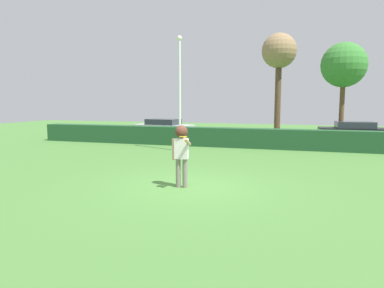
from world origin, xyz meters
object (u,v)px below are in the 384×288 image
(parked_car_silver, at_px, (163,127))
(parked_car_black, at_px, (354,131))
(birch_tree, at_px, (279,54))
(frisbee, at_px, (183,137))
(lamppost, at_px, (180,88))
(person, at_px, (181,147))
(oak_tree, at_px, (344,66))

(parked_car_silver, height_order, parked_car_black, same)
(birch_tree, bearing_deg, parked_car_black, -25.78)
(frisbee, distance_m, lamppost, 8.24)
(frisbee, xyz_separation_m, parked_car_silver, (-6.43, 14.23, -0.83))
(birch_tree, bearing_deg, person, -95.13)
(person, height_order, oak_tree, oak_tree)
(oak_tree, bearing_deg, parked_car_black, -53.02)
(person, bearing_deg, frisbee, -64.13)
(person, distance_m, oak_tree, 16.73)
(person, distance_m, parked_car_black, 15.74)
(birch_tree, height_order, oak_tree, birch_tree)
(birch_tree, relative_size, oak_tree, 1.17)
(oak_tree, bearing_deg, frisbee, -109.18)
(frisbee, xyz_separation_m, birch_tree, (1.31, 17.14, 4.35))
(frisbee, height_order, parked_car_black, frisbee)
(birch_tree, xyz_separation_m, oak_tree, (4.17, -1.41, -1.10))
(oak_tree, bearing_deg, birch_tree, 161.29)
(lamppost, relative_size, oak_tree, 0.91)
(person, bearing_deg, parked_car_black, 66.08)
(frisbee, bearing_deg, oak_tree, 70.82)
(lamppost, bearing_deg, frisbee, -69.73)
(lamppost, bearing_deg, person, -70.05)
(person, xyz_separation_m, parked_car_black, (6.38, 14.38, -0.49))
(parked_car_black, height_order, oak_tree, oak_tree)
(parked_car_silver, xyz_separation_m, birch_tree, (7.73, 2.91, 5.18))
(person, bearing_deg, parked_car_silver, 114.26)
(person, height_order, birch_tree, birch_tree)
(parked_car_silver, distance_m, oak_tree, 12.67)
(birch_tree, bearing_deg, parked_car_silver, -159.39)
(parked_car_black, relative_size, oak_tree, 0.69)
(frisbee, relative_size, lamppost, 0.04)
(parked_car_silver, bearing_deg, frisbee, -65.70)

